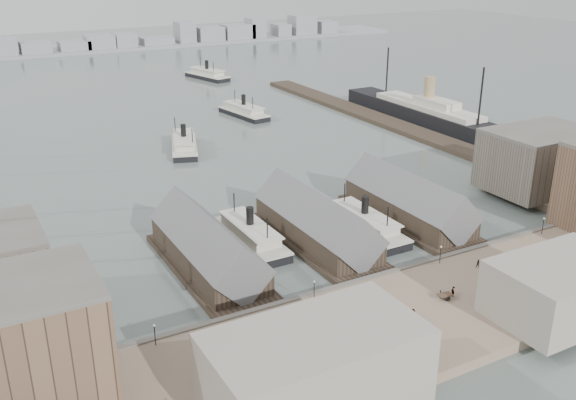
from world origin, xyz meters
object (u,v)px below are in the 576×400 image
ocean_steamer (428,114)px  horse_cart_right (451,293)px  horse_cart_center (406,315)px  ferry_docked_west (250,235)px  horse_cart_left (254,344)px

ocean_steamer → horse_cart_right: size_ratio=18.79×
horse_cart_center → ocean_steamer: bearing=-53.2°
ocean_steamer → ferry_docked_west: bearing=-148.9°
horse_cart_center → horse_cart_right: 12.50m
horse_cart_center → ferry_docked_west: bearing=-0.6°
ferry_docked_west → ocean_steamer: 122.64m
ferry_docked_west → horse_cart_right: (20.74, -42.27, 0.58)m
horse_cart_center → horse_cart_right: (12.31, 2.16, -0.08)m
horse_cart_left → horse_cart_center: (26.91, -4.93, 0.02)m
horse_cart_right → ferry_docked_west: bearing=35.0°
horse_cart_center → horse_cart_left: bearing=68.3°
ferry_docked_west → horse_cart_left: bearing=-115.1°
horse_cart_left → horse_cart_center: bearing=-101.3°
horse_cart_right → horse_cart_center: bearing=108.8°
horse_cart_left → horse_cart_right: (39.22, -2.77, -0.07)m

